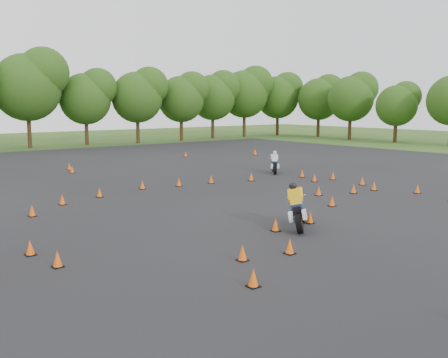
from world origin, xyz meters
TOP-DOWN VIEW (x-y plane):
  - ground at (0.00, 0.00)m, footprint 140.00×140.00m
  - asphalt_pad at (0.00, 6.00)m, footprint 62.00×62.00m
  - treeline at (3.97, 35.39)m, footprint 86.69×32.21m
  - traffic_cones at (-0.09, 5.19)m, footprint 32.88×32.47m
  - rider_yellow at (-0.41, -1.12)m, footprint 2.19×2.05m
  - rider_white at (9.27, 10.34)m, footprint 1.70×1.87m

SIDE VIEW (x-z plane):
  - ground at x=0.00m, z-range 0.00..0.00m
  - asphalt_pad at x=0.00m, z-range 0.01..0.01m
  - traffic_cones at x=-0.09m, z-range 0.01..0.46m
  - rider_white at x=9.27m, z-range 0.00..1.50m
  - rider_yellow at x=-0.41m, z-range 0.00..1.78m
  - treeline at x=3.97m, z-range -0.92..9.99m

